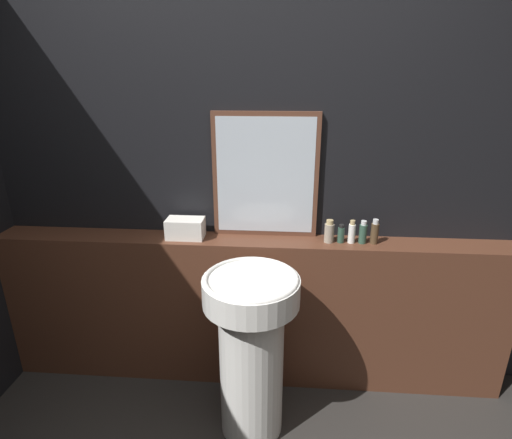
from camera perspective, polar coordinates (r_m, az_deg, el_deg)
wall_back at (r=2.24m, az=-0.41°, el=6.30°), size 8.00×0.06×2.50m
vanity_counter at (r=2.44m, az=-0.63°, el=-12.87°), size 2.91×0.21×0.92m
pedestal_sink at (r=2.08m, az=-0.67°, el=-17.63°), size 0.46×0.46×0.90m
mirror at (r=2.19m, az=1.34°, el=6.23°), size 0.58×0.03×0.69m
towel_stack at (r=2.26m, az=-10.05°, el=-1.25°), size 0.21×0.12×0.11m
shampoo_bottle at (r=2.20m, az=10.42°, el=-1.76°), size 0.05×0.05×0.13m
conditioner_bottle at (r=2.21m, az=12.05°, el=-2.06°), size 0.04×0.04×0.10m
lotion_bottle at (r=2.22m, az=13.52°, el=-1.81°), size 0.04×0.04×0.13m
body_wash_bottle at (r=2.23m, az=15.03°, el=-1.85°), size 0.04×0.04×0.13m
hand_soap_bottle at (r=2.24m, az=16.58°, el=-1.78°), size 0.04×0.04×0.14m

